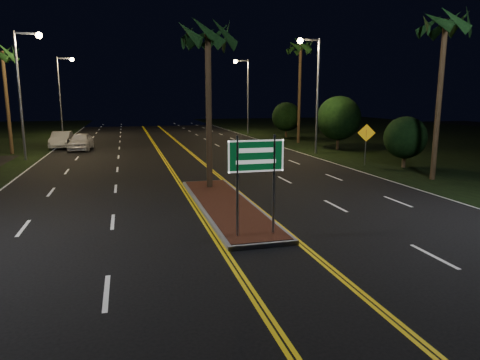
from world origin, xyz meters
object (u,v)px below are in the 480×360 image
object	(u,v)px
streetlight_left_mid	(24,81)
car_near	(81,140)
warning_sign	(366,138)
streetlight_right_mid	(313,82)
car_far	(62,138)
streetlight_left_far	(63,87)
palm_right_near	(446,25)
shrub_mid	(339,118)
shrub_far	(286,117)
shrub_near	(405,138)
palm_median	(208,36)
palm_left_far	(2,54)
median_island	(226,205)
streetlight_right_far	(245,88)
highway_sign	(256,165)
palm_right_far	(301,48)

from	to	relation	value
streetlight_left_mid	car_near	distance (m)	7.81
warning_sign	streetlight_right_mid	bearing A→B (deg)	122.98
car_far	car_near	bearing A→B (deg)	-49.24
streetlight_left_far	palm_right_near	xyz separation A→B (m)	(23.11, -34.00, 2.56)
shrub_mid	shrub_far	size ratio (longest dim) A/B	1.17
streetlight_left_mid	shrub_mid	size ratio (longest dim) A/B	1.95
shrub_near	shrub_far	bearing A→B (deg)	89.22
streetlight_right_mid	palm_median	xyz separation A→B (m)	(-10.61, -11.50, 1.62)
palm_left_far	shrub_mid	xyz separation A→B (m)	(26.80, -4.00, -5.02)
median_island	palm_right_near	size ratio (longest dim) A/B	1.10
median_island	shrub_mid	size ratio (longest dim) A/B	2.22
shrub_mid	car_near	bearing A→B (deg)	165.95
median_island	warning_sign	distance (m)	14.40
streetlight_right_far	shrub_far	world-z (taller)	streetlight_right_far
highway_sign	car_far	size ratio (longest dim) A/B	0.63
palm_left_far	palm_right_far	world-z (taller)	palm_right_far
streetlight_left_far	shrub_mid	bearing A→B (deg)	-39.10
median_island	shrub_mid	bearing A→B (deg)	50.53
streetlight_right_mid	palm_right_far	bearing A→B (deg)	74.71
palm_left_far	warning_sign	world-z (taller)	palm_left_far
median_island	shrub_near	size ratio (longest dim) A/B	3.11
highway_sign	streetlight_right_mid	xyz separation A→B (m)	(10.61, 19.20, 3.25)
warning_sign	palm_right_near	bearing A→B (deg)	-55.07
median_island	highway_sign	bearing A→B (deg)	-90.00
streetlight_left_mid	palm_median	bearing A→B (deg)	-51.83
palm_right_far	shrub_far	xyz separation A→B (m)	(1.00, 6.00, -6.81)
car_far	streetlight_left_mid	bearing A→B (deg)	-96.37
car_near	shrub_mid	bearing A→B (deg)	-9.87
streetlight_left_mid	palm_right_near	bearing A→B (deg)	-31.20
palm_left_far	median_island	bearing A→B (deg)	-58.64
palm_right_near	palm_right_far	distance (m)	20.02
shrub_mid	streetlight_right_mid	bearing A→B (deg)	-149.44
car_near	car_far	xyz separation A→B (m)	(-1.83, 2.27, -0.01)
median_island	car_far	size ratio (longest dim) A/B	2.01
streetlight_left_mid	palm_right_far	size ratio (longest dim) A/B	0.87
median_island	palm_median	xyz separation A→B (m)	(0.00, 3.50, 7.19)
streetlight_right_far	shrub_mid	world-z (taller)	streetlight_right_far
shrub_far	palm_left_far	bearing A→B (deg)	-163.26
streetlight_left_mid	palm_left_far	xyz separation A→B (m)	(-2.19, 4.00, 2.09)
shrub_mid	palm_right_far	bearing A→B (deg)	101.31
median_island	streetlight_right_far	distance (m)	37.00
highway_sign	warning_sign	xyz separation A→B (m)	(11.54, 12.64, -0.59)
palm_median	streetlight_right_far	bearing A→B (deg)	71.38
highway_sign	shrub_mid	bearing A→B (deg)	56.56
palm_left_far	car_far	size ratio (longest dim) A/B	1.72
streetlight_left_mid	shrub_mid	distance (m)	24.79
palm_right_far	streetlight_right_mid	bearing A→B (deg)	-105.29
palm_right_near	shrub_near	xyz separation A→B (m)	(1.00, 4.00, -6.27)
highway_sign	car_far	world-z (taller)	highway_sign
palm_right_near	palm_left_far	bearing A→B (deg)	144.57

